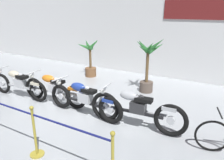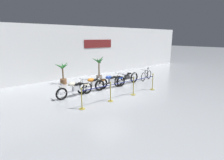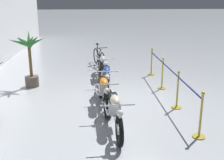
% 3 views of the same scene
% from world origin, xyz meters
% --- Properties ---
extents(ground_plane, '(120.00, 120.00, 0.00)m').
position_xyz_m(ground_plane, '(0.00, 0.00, 0.00)').
color(ground_plane, '#B2B7BC').
extents(back_wall, '(28.00, 0.29, 4.20)m').
position_xyz_m(back_wall, '(0.01, 5.12, 2.10)').
color(back_wall, white).
rests_on(back_wall, ground).
extents(motorcycle_cream_0, '(2.30, 0.62, 0.92)m').
position_xyz_m(motorcycle_cream_0, '(-1.95, 0.51, 0.46)').
color(motorcycle_cream_0, black).
rests_on(motorcycle_cream_0, ground).
extents(motorcycle_orange_1, '(2.27, 0.62, 0.93)m').
position_xyz_m(motorcycle_orange_1, '(-0.62, 0.71, 0.46)').
color(motorcycle_orange_1, black).
rests_on(motorcycle_orange_1, ground).
extents(motorcycle_blue_2, '(2.40, 0.62, 0.93)m').
position_xyz_m(motorcycle_blue_2, '(0.63, 0.55, 0.46)').
color(motorcycle_blue_2, black).
rests_on(motorcycle_blue_2, ground).
extents(motorcycle_silver_3, '(2.42, 0.62, 0.97)m').
position_xyz_m(motorcycle_silver_3, '(2.11, 0.62, 0.49)').
color(motorcycle_silver_3, black).
rests_on(motorcycle_silver_3, ground).
extents(bicycle, '(1.66, 0.60, 0.95)m').
position_xyz_m(bicycle, '(4.31, 0.69, 0.37)').
color(bicycle, black).
rests_on(bicycle, ground).
extents(potted_palm_left_of_row, '(1.08, 1.19, 1.91)m').
position_xyz_m(potted_palm_left_of_row, '(1.43, 3.07, 0.99)').
color(potted_palm_left_of_row, brown).
rests_on(potted_palm_left_of_row, ground).
extents(potted_palm_right_of_row, '(0.99, 0.98, 1.61)m').
position_xyz_m(potted_palm_right_of_row, '(-1.33, 3.58, 0.75)').
color(potted_palm_right_of_row, brown).
rests_on(potted_palm_right_of_row, ground).
extents(stanchion_far_left, '(5.20, 0.28, 1.05)m').
position_xyz_m(stanchion_far_left, '(-1.06, -1.30, 0.65)').
color(stanchion_far_left, gold).
rests_on(stanchion_far_left, ground).
extents(stanchion_mid_left, '(0.28, 0.28, 1.05)m').
position_xyz_m(stanchion_mid_left, '(-0.81, -1.30, 0.36)').
color(stanchion_mid_left, gold).
rests_on(stanchion_mid_left, ground).
extents(stanchion_mid_right, '(0.28, 0.28, 1.05)m').
position_xyz_m(stanchion_mid_right, '(0.87, -1.30, 0.36)').
color(stanchion_mid_right, gold).
rests_on(stanchion_mid_right, ground).
extents(stanchion_far_right, '(0.28, 0.28, 1.05)m').
position_xyz_m(stanchion_far_right, '(2.59, -1.30, 0.36)').
color(stanchion_far_right, gold).
rests_on(stanchion_far_right, ground).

